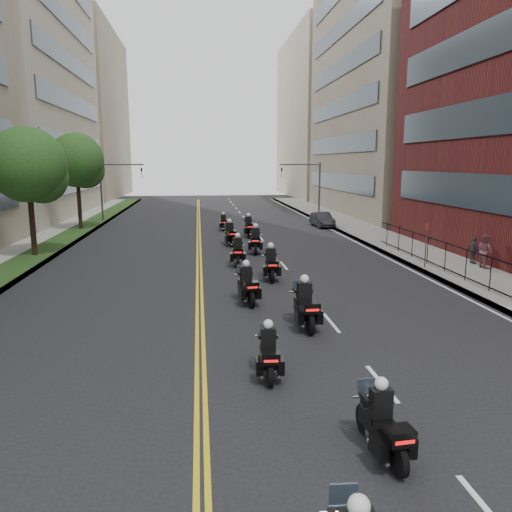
{
  "coord_description": "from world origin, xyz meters",
  "views": [
    {
      "loc": [
        -1.4,
        -6.61,
        5.63
      ],
      "look_at": [
        1.06,
        14.81,
        1.56
      ],
      "focal_mm": 35.0,
      "sensor_mm": 36.0,
      "label": 1
    }
  ],
  "objects_px": {
    "motorcycle_1": "(383,426)",
    "motorcycle_2": "(269,354)",
    "parked_sedan": "(322,220)",
    "motorcycle_5": "(271,265)",
    "motorcycle_9": "(249,228)",
    "motorcycle_6": "(238,253)",
    "motorcycle_4": "(247,286)",
    "motorcycle_8": "(230,235)",
    "pedestrian_c": "(474,250)",
    "motorcycle_7": "(256,241)",
    "motorcycle_10": "(223,223)",
    "motorcycle_3": "(305,307)",
    "pedestrian_b": "(485,251)"
  },
  "relations": [
    {
      "from": "pedestrian_c",
      "to": "parked_sedan",
      "type": "bearing_deg",
      "value": 5.19
    },
    {
      "from": "motorcycle_1",
      "to": "motorcycle_4",
      "type": "xyz_separation_m",
      "value": [
        -1.57,
        11.0,
        0.07
      ]
    },
    {
      "from": "motorcycle_5",
      "to": "parked_sedan",
      "type": "xyz_separation_m",
      "value": [
        7.38,
        19.41,
        -0.07
      ]
    },
    {
      "from": "motorcycle_1",
      "to": "motorcycle_10",
      "type": "bearing_deg",
      "value": 87.25
    },
    {
      "from": "motorcycle_3",
      "to": "motorcycle_10",
      "type": "relative_size",
      "value": 1.2
    },
    {
      "from": "motorcycle_5",
      "to": "motorcycle_7",
      "type": "xyz_separation_m",
      "value": [
        0.08,
        7.18,
        0.02
      ]
    },
    {
      "from": "pedestrian_c",
      "to": "motorcycle_10",
      "type": "bearing_deg",
      "value": 30.5
    },
    {
      "from": "motorcycle_10",
      "to": "pedestrian_c",
      "type": "bearing_deg",
      "value": -51.16
    },
    {
      "from": "motorcycle_2",
      "to": "parked_sedan",
      "type": "height_order",
      "value": "motorcycle_2"
    },
    {
      "from": "motorcycle_1",
      "to": "motorcycle_2",
      "type": "bearing_deg",
      "value": 108.1
    },
    {
      "from": "motorcycle_7",
      "to": "motorcycle_8",
      "type": "distance_m",
      "value": 3.47
    },
    {
      "from": "motorcycle_9",
      "to": "motorcycle_6",
      "type": "bearing_deg",
      "value": -101.07
    },
    {
      "from": "motorcycle_4",
      "to": "motorcycle_9",
      "type": "distance_m",
      "value": 18.1
    },
    {
      "from": "motorcycle_5",
      "to": "motorcycle_9",
      "type": "bearing_deg",
      "value": 91.99
    },
    {
      "from": "motorcycle_2",
      "to": "motorcycle_3",
      "type": "distance_m",
      "value": 4.23
    },
    {
      "from": "motorcycle_6",
      "to": "parked_sedan",
      "type": "height_order",
      "value": "motorcycle_6"
    },
    {
      "from": "motorcycle_1",
      "to": "motorcycle_6",
      "type": "xyz_separation_m",
      "value": [
        -1.34,
        18.55,
        0.09
      ]
    },
    {
      "from": "motorcycle_2",
      "to": "pedestrian_b",
      "type": "height_order",
      "value": "pedestrian_b"
    },
    {
      "from": "motorcycle_1",
      "to": "motorcycle_10",
      "type": "xyz_separation_m",
      "value": [
        -1.41,
        33.01,
        -0.01
      ]
    },
    {
      "from": "motorcycle_4",
      "to": "parked_sedan",
      "type": "relative_size",
      "value": 0.61
    },
    {
      "from": "pedestrian_b",
      "to": "pedestrian_c",
      "type": "relative_size",
      "value": 1.22
    },
    {
      "from": "motorcycle_1",
      "to": "motorcycle_7",
      "type": "xyz_separation_m",
      "value": [
        0.06,
        22.14,
        0.12
      ]
    },
    {
      "from": "parked_sedan",
      "to": "motorcycle_7",
      "type": "bearing_deg",
      "value": -123.17
    },
    {
      "from": "motorcycle_7",
      "to": "motorcycle_3",
      "type": "bearing_deg",
      "value": -82.29
    },
    {
      "from": "motorcycle_2",
      "to": "motorcycle_5",
      "type": "relative_size",
      "value": 0.85
    },
    {
      "from": "motorcycle_10",
      "to": "motorcycle_5",
      "type": "bearing_deg",
      "value": -85.19
    },
    {
      "from": "motorcycle_8",
      "to": "pedestrian_c",
      "type": "height_order",
      "value": "motorcycle_8"
    },
    {
      "from": "pedestrian_c",
      "to": "motorcycle_8",
      "type": "bearing_deg",
      "value": 48.47
    },
    {
      "from": "motorcycle_7",
      "to": "parked_sedan",
      "type": "height_order",
      "value": "motorcycle_7"
    },
    {
      "from": "pedestrian_b",
      "to": "motorcycle_6",
      "type": "bearing_deg",
      "value": 74.6
    },
    {
      "from": "motorcycle_6",
      "to": "motorcycle_7",
      "type": "bearing_deg",
      "value": 72.66
    },
    {
      "from": "motorcycle_2",
      "to": "parked_sedan",
      "type": "relative_size",
      "value": 0.54
    },
    {
      "from": "motorcycle_5",
      "to": "motorcycle_6",
      "type": "bearing_deg",
      "value": 113.56
    },
    {
      "from": "motorcycle_8",
      "to": "pedestrian_b",
      "type": "relative_size",
      "value": 1.38
    },
    {
      "from": "motorcycle_1",
      "to": "pedestrian_c",
      "type": "relative_size",
      "value": 1.45
    },
    {
      "from": "motorcycle_6",
      "to": "pedestrian_b",
      "type": "relative_size",
      "value": 1.36
    },
    {
      "from": "motorcycle_1",
      "to": "motorcycle_2",
      "type": "distance_m",
      "value": 4.25
    },
    {
      "from": "motorcycle_7",
      "to": "motorcycle_6",
      "type": "bearing_deg",
      "value": -103.92
    },
    {
      "from": "motorcycle_2",
      "to": "pedestrian_c",
      "type": "bearing_deg",
      "value": 48.06
    },
    {
      "from": "motorcycle_1",
      "to": "motorcycle_10",
      "type": "distance_m",
      "value": 33.04
    },
    {
      "from": "motorcycle_7",
      "to": "pedestrian_c",
      "type": "distance_m",
      "value": 12.59
    },
    {
      "from": "motorcycle_1",
      "to": "motorcycle_2",
      "type": "xyz_separation_m",
      "value": [
        -1.68,
        3.9,
        -0.01
      ]
    },
    {
      "from": "motorcycle_8",
      "to": "parked_sedan",
      "type": "bearing_deg",
      "value": 38.45
    },
    {
      "from": "motorcycle_10",
      "to": "motorcycle_6",
      "type": "bearing_deg",
      "value": -89.34
    },
    {
      "from": "motorcycle_5",
      "to": "parked_sedan",
      "type": "distance_m",
      "value": 20.77
    },
    {
      "from": "motorcycle_7",
      "to": "motorcycle_4",
      "type": "bearing_deg",
      "value": -90.89
    },
    {
      "from": "motorcycle_5",
      "to": "parked_sedan",
      "type": "height_order",
      "value": "motorcycle_5"
    },
    {
      "from": "motorcycle_9",
      "to": "motorcycle_7",
      "type": "bearing_deg",
      "value": -94.15
    },
    {
      "from": "motorcycle_4",
      "to": "motorcycle_1",
      "type": "bearing_deg",
      "value": -89.8
    },
    {
      "from": "motorcycle_6",
      "to": "parked_sedan",
      "type": "xyz_separation_m",
      "value": [
        8.71,
        15.82,
        -0.07
      ]
    }
  ]
}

